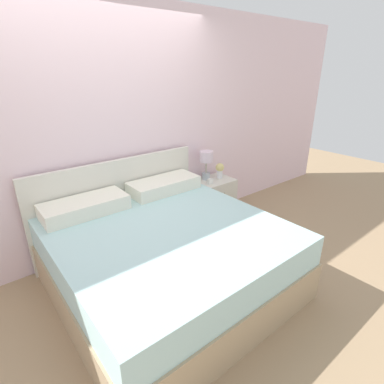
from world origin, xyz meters
TOP-DOWN VIEW (x-y plane):
  - ground_plane at (0.00, 0.00)m, footprint 12.00×12.00m
  - wall_back at (0.00, 0.07)m, footprint 8.00×0.06m
  - bed at (0.00, -0.91)m, footprint 1.94×1.95m
  - nightstand at (1.27, -0.21)m, footprint 0.51×0.41m
  - table_lamp at (1.20, -0.13)m, footprint 0.18×0.18m
  - flower_vase at (1.39, -0.19)m, footprint 0.11×0.11m
  - alarm_clock at (1.13, -0.29)m, footprint 0.07×0.04m

SIDE VIEW (x-z plane):
  - ground_plane at x=0.00m, z-range 0.00..0.00m
  - nightstand at x=1.27m, z-range 0.00..0.58m
  - bed at x=0.00m, z-range -0.18..0.86m
  - alarm_clock at x=1.13m, z-range 0.58..0.64m
  - flower_vase at x=1.39m, z-range 0.59..0.79m
  - table_lamp at x=1.20m, z-range 0.64..1.02m
  - wall_back at x=0.00m, z-range 0.00..2.60m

